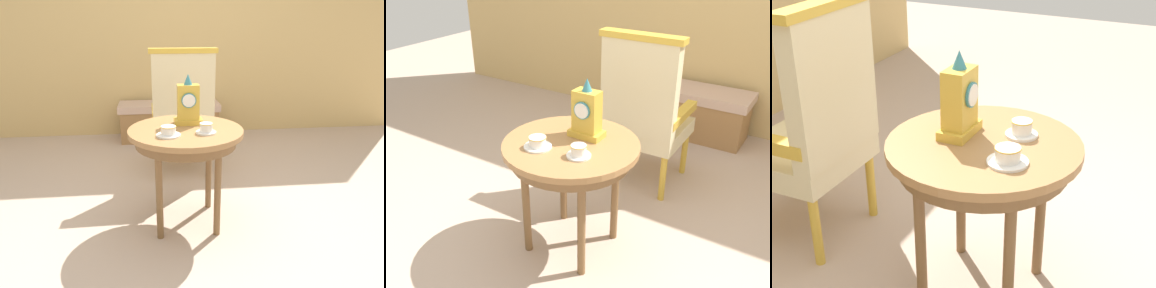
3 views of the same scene
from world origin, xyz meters
TOP-DOWN VIEW (x-y plane):
  - ground_plane at (0.00, 0.00)m, footprint 10.00×10.00m
  - side_table at (-0.06, 0.05)m, footprint 0.75×0.75m
  - teacup_left at (-0.17, -0.09)m, footprint 0.15×0.15m
  - teacup_right at (0.06, -0.05)m, footprint 0.13×0.13m
  - mantel_clock at (-0.03, 0.17)m, footprint 0.19×0.11m
  - armchair at (-0.01, 0.90)m, footprint 0.56×0.54m
  - window_bench at (-0.08, 1.95)m, footprint 1.18×0.40m

SIDE VIEW (x-z plane):
  - ground_plane at x=0.00m, z-range 0.00..0.00m
  - window_bench at x=-0.08m, z-range 0.00..0.44m
  - armchair at x=-0.01m, z-range 0.02..1.16m
  - side_table at x=-0.06m, z-range 0.26..0.94m
  - teacup_left at x=-0.17m, z-range 0.68..0.74m
  - teacup_right at x=0.06m, z-range 0.68..0.74m
  - mantel_clock at x=-0.03m, z-range 0.65..0.98m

